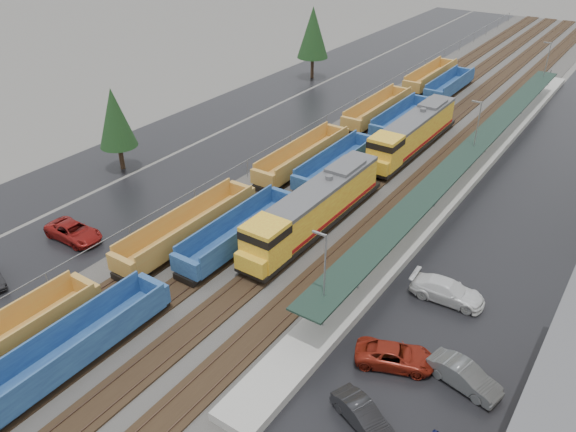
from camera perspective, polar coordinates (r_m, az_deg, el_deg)
name	(u,v)px	position (r m, az deg, el deg)	size (l,w,h in m)	color
ballast_strip	(422,127)	(74.51, 13.47, 8.82)	(20.00, 160.00, 0.08)	#302D2B
trackbed	(422,126)	(74.47, 13.48, 8.90)	(14.60, 160.00, 0.22)	black
west_parking_lot	(322,105)	(80.62, 3.47, 11.23)	(10.00, 160.00, 0.02)	black
west_road	(265,92)	(85.91, -2.36, 12.48)	(9.00, 160.00, 0.02)	black
east_commuter_lot	(563,198)	(61.58, 26.19, 1.65)	(16.00, 100.00, 0.02)	black
station_platform	(470,168)	(62.78, 18.00, 4.68)	(3.00, 80.00, 8.00)	#9E9B93
chainlink_fence	(352,104)	(76.27, 6.48, 11.23)	(0.08, 160.04, 2.02)	gray
tree_west_near	(115,118)	(61.64, -17.18, 9.51)	(3.96, 3.96, 9.00)	#332316
tree_west_far	(313,32)	(90.94, 2.55, 18.13)	(4.84, 4.84, 11.00)	#332316
locomotive_lead	(313,210)	(48.55, 2.52, 0.65)	(2.97, 19.54, 4.42)	black
locomotive_trail	(412,134)	(65.63, 12.46, 8.16)	(2.97, 19.54, 4.42)	black
well_string_yellow	(253,189)	(54.47, -3.59, 2.78)	(2.82, 105.04, 2.50)	#BD7D34
well_string_blue	(294,195)	(53.24, 0.60, 2.12)	(2.79, 95.89, 2.47)	navy
parked_car_west_c	(74,232)	(51.85, -20.95, -1.51)	(5.46, 2.52, 1.52)	maroon
parked_car_east_a	(362,414)	(33.95, 7.51, -19.33)	(4.16, 1.45, 1.37)	black
parked_car_east_b	(395,356)	(37.40, 10.80, -13.79)	(5.05, 2.33, 1.40)	maroon
parked_car_east_c	(447,291)	(43.26, 15.89, -7.34)	(5.46, 2.22, 1.58)	silver
parked_car_east_e	(464,376)	(37.09, 17.46, -15.25)	(4.62, 1.61, 1.52)	#515455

